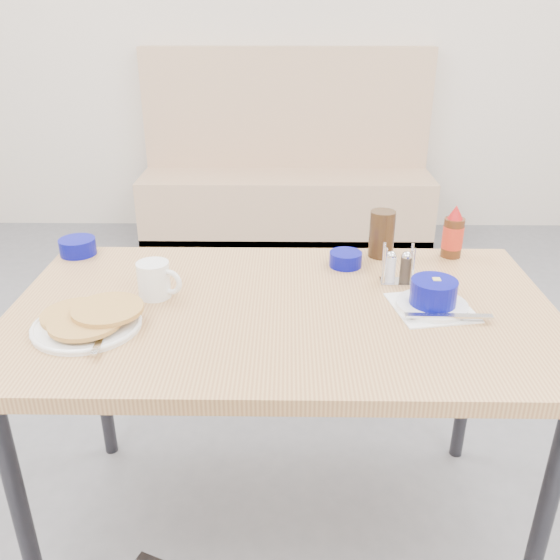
{
  "coord_description": "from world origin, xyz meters",
  "views": [
    {
      "loc": [
        0.01,
        -1.1,
        1.47
      ],
      "look_at": [
        -0.01,
        0.28,
        0.82
      ],
      "focal_mm": 38.0,
      "sensor_mm": 36.0,
      "label": 1
    }
  ],
  "objects_px": {
    "dining_table": "(282,327)",
    "syrup_bottle": "(453,235)",
    "booth_bench": "(286,186)",
    "pancake_plate": "(89,320)",
    "butter_bowl": "(346,259)",
    "grits_setting": "(433,297)",
    "creamer_bowl": "(78,247)",
    "amber_tumbler": "(382,234)",
    "condiment_caddy": "(398,270)",
    "coffee_mug": "(155,279)"
  },
  "relations": [
    {
      "from": "coffee_mug",
      "to": "butter_bowl",
      "type": "bearing_deg",
      "value": 22.01
    },
    {
      "from": "grits_setting",
      "to": "condiment_caddy",
      "type": "height_order",
      "value": "condiment_caddy"
    },
    {
      "from": "pancake_plate",
      "to": "condiment_caddy",
      "type": "height_order",
      "value": "condiment_caddy"
    },
    {
      "from": "grits_setting",
      "to": "creamer_bowl",
      "type": "height_order",
      "value": "grits_setting"
    },
    {
      "from": "syrup_bottle",
      "to": "amber_tumbler",
      "type": "bearing_deg",
      "value": -180.0
    },
    {
      "from": "booth_bench",
      "to": "syrup_bottle",
      "type": "xyz_separation_m",
      "value": [
        0.51,
        -2.19,
        0.48
      ]
    },
    {
      "from": "coffee_mug",
      "to": "condiment_caddy",
      "type": "bearing_deg",
      "value": 8.53
    },
    {
      "from": "butter_bowl",
      "to": "syrup_bottle",
      "type": "bearing_deg",
      "value": 13.55
    },
    {
      "from": "booth_bench",
      "to": "grits_setting",
      "type": "xyz_separation_m",
      "value": [
        0.38,
        -2.54,
        0.44
      ]
    },
    {
      "from": "butter_bowl",
      "to": "amber_tumbler",
      "type": "height_order",
      "value": "amber_tumbler"
    },
    {
      "from": "pancake_plate",
      "to": "grits_setting",
      "type": "relative_size",
      "value": 1.13
    },
    {
      "from": "pancake_plate",
      "to": "creamer_bowl",
      "type": "height_order",
      "value": "creamer_bowl"
    },
    {
      "from": "pancake_plate",
      "to": "syrup_bottle",
      "type": "bearing_deg",
      "value": 25.0
    },
    {
      "from": "grits_setting",
      "to": "syrup_bottle",
      "type": "relative_size",
      "value": 1.49
    },
    {
      "from": "dining_table",
      "to": "grits_setting",
      "type": "distance_m",
      "value": 0.39
    },
    {
      "from": "dining_table",
      "to": "amber_tumbler",
      "type": "height_order",
      "value": "amber_tumbler"
    },
    {
      "from": "dining_table",
      "to": "pancake_plate",
      "type": "relative_size",
      "value": 5.11
    },
    {
      "from": "pancake_plate",
      "to": "amber_tumbler",
      "type": "bearing_deg",
      "value": 30.9
    },
    {
      "from": "butter_bowl",
      "to": "condiment_caddy",
      "type": "bearing_deg",
      "value": -39.79
    },
    {
      "from": "grits_setting",
      "to": "condiment_caddy",
      "type": "bearing_deg",
      "value": 112.19
    },
    {
      "from": "butter_bowl",
      "to": "pancake_plate",
      "type": "bearing_deg",
      "value": -149.84
    },
    {
      "from": "booth_bench",
      "to": "coffee_mug",
      "type": "bearing_deg",
      "value": -97.69
    },
    {
      "from": "butter_bowl",
      "to": "dining_table",
      "type": "bearing_deg",
      "value": -125.21
    },
    {
      "from": "pancake_plate",
      "to": "syrup_bottle",
      "type": "distance_m",
      "value": 1.08
    },
    {
      "from": "creamer_bowl",
      "to": "amber_tumbler",
      "type": "distance_m",
      "value": 0.94
    },
    {
      "from": "pancake_plate",
      "to": "butter_bowl",
      "type": "relative_size",
      "value": 2.86
    },
    {
      "from": "coffee_mug",
      "to": "condiment_caddy",
      "type": "relative_size",
      "value": 1.13
    },
    {
      "from": "dining_table",
      "to": "coffee_mug",
      "type": "distance_m",
      "value": 0.36
    },
    {
      "from": "dining_table",
      "to": "syrup_bottle",
      "type": "height_order",
      "value": "syrup_bottle"
    },
    {
      "from": "booth_bench",
      "to": "coffee_mug",
      "type": "distance_m",
      "value": 2.55
    },
    {
      "from": "creamer_bowl",
      "to": "amber_tumbler",
      "type": "relative_size",
      "value": 0.77
    },
    {
      "from": "condiment_caddy",
      "to": "grits_setting",
      "type": "bearing_deg",
      "value": -65.34
    },
    {
      "from": "amber_tumbler",
      "to": "condiment_caddy",
      "type": "bearing_deg",
      "value": -84.14
    },
    {
      "from": "coffee_mug",
      "to": "butter_bowl",
      "type": "relative_size",
      "value": 1.29
    },
    {
      "from": "coffee_mug",
      "to": "syrup_bottle",
      "type": "relative_size",
      "value": 0.75
    },
    {
      "from": "booth_bench",
      "to": "pancake_plate",
      "type": "xyz_separation_m",
      "value": [
        -0.46,
        -2.65,
        0.43
      ]
    },
    {
      "from": "amber_tumbler",
      "to": "syrup_bottle",
      "type": "xyz_separation_m",
      "value": [
        0.22,
        0.0,
        -0.0
      ]
    },
    {
      "from": "grits_setting",
      "to": "coffee_mug",
      "type": "bearing_deg",
      "value": 175.3
    },
    {
      "from": "butter_bowl",
      "to": "condiment_caddy",
      "type": "distance_m",
      "value": 0.18
    },
    {
      "from": "pancake_plate",
      "to": "coffee_mug",
      "type": "relative_size",
      "value": 2.22
    },
    {
      "from": "booth_bench",
      "to": "pancake_plate",
      "type": "bearing_deg",
      "value": -99.93
    },
    {
      "from": "amber_tumbler",
      "to": "condiment_caddy",
      "type": "xyz_separation_m",
      "value": [
        0.02,
        -0.19,
        -0.03
      ]
    },
    {
      "from": "grits_setting",
      "to": "booth_bench",
      "type": "bearing_deg",
      "value": 98.54
    },
    {
      "from": "amber_tumbler",
      "to": "creamer_bowl",
      "type": "bearing_deg",
      "value": 180.0
    },
    {
      "from": "dining_table",
      "to": "syrup_bottle",
      "type": "distance_m",
      "value": 0.63
    },
    {
      "from": "creamer_bowl",
      "to": "condiment_caddy",
      "type": "height_order",
      "value": "condiment_caddy"
    },
    {
      "from": "dining_table",
      "to": "coffee_mug",
      "type": "height_order",
      "value": "coffee_mug"
    },
    {
      "from": "butter_bowl",
      "to": "syrup_bottle",
      "type": "relative_size",
      "value": 0.59
    },
    {
      "from": "butter_bowl",
      "to": "syrup_bottle",
      "type": "xyz_separation_m",
      "value": [
        0.33,
        0.08,
        0.05
      ]
    },
    {
      "from": "condiment_caddy",
      "to": "syrup_bottle",
      "type": "distance_m",
      "value": 0.28
    }
  ]
}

